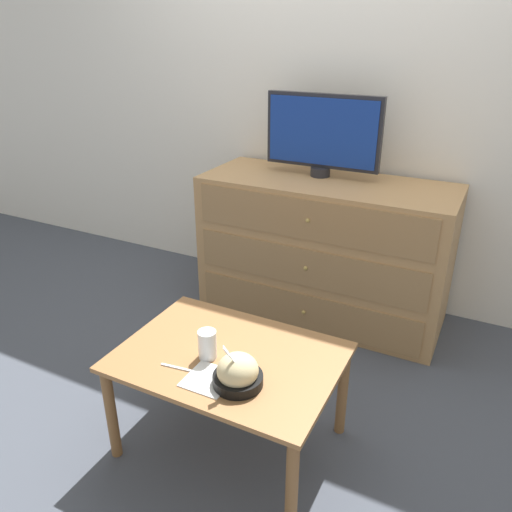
{
  "coord_description": "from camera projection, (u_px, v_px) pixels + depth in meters",
  "views": [
    {
      "loc": [
        1.01,
        -2.93,
        1.63
      ],
      "look_at": [
        0.19,
        -1.29,
        0.79
      ],
      "focal_mm": 35.0,
      "sensor_mm": 36.0,
      "label": 1
    }
  ],
  "objects": [
    {
      "name": "dresser",
      "position": [
        324.0,
        249.0,
        2.98
      ],
      "size": [
        1.44,
        0.59,
        0.84
      ],
      "color": "tan",
      "rests_on": "ground_plane"
    },
    {
      "name": "drink_cup",
      "position": [
        207.0,
        346.0,
        1.93
      ],
      "size": [
        0.07,
        0.07,
        0.12
      ],
      "color": "beige",
      "rests_on": "coffee_table"
    },
    {
      "name": "wall_back",
      "position": [
        329.0,
        88.0,
        2.95
      ],
      "size": [
        12.0,
        0.05,
        2.6
      ],
      "color": "white",
      "rests_on": "ground_plane"
    },
    {
      "name": "coffee_table",
      "position": [
        229.0,
        368.0,
        1.99
      ],
      "size": [
        0.86,
        0.62,
        0.45
      ],
      "color": "#9E6B3D",
      "rests_on": "ground_plane"
    },
    {
      "name": "napkin",
      "position": [
        209.0,
        379.0,
        1.83
      ],
      "size": [
        0.17,
        0.17,
        0.0
      ],
      "color": "white",
      "rests_on": "coffee_table"
    },
    {
      "name": "knife",
      "position": [
        183.0,
        369.0,
        1.88
      ],
      "size": [
        0.19,
        0.03,
        0.01
      ],
      "color": "white",
      "rests_on": "coffee_table"
    },
    {
      "name": "takeout_bowl",
      "position": [
        238.0,
        373.0,
        1.78
      ],
      "size": [
        0.18,
        0.18,
        0.18
      ],
      "color": "black",
      "rests_on": "coffee_table"
    },
    {
      "name": "ground_plane",
      "position": [
        316.0,
        284.0,
        3.47
      ],
      "size": [
        12.0,
        12.0,
        0.0
      ],
      "primitive_type": "plane",
      "color": "#474C56"
    },
    {
      "name": "tv",
      "position": [
        323.0,
        133.0,
        2.8
      ],
      "size": [
        0.67,
        0.11,
        0.46
      ],
      "color": "#232328",
      "rests_on": "dresser"
    }
  ]
}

